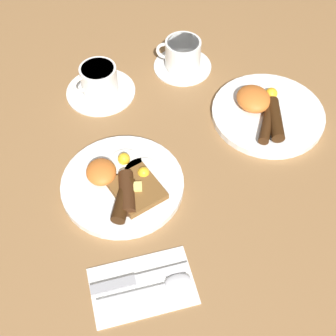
{
  "coord_description": "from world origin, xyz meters",
  "views": [
    {
      "loc": [
        0.53,
        -0.08,
        0.76
      ],
      "look_at": [
        0.0,
        0.09,
        0.03
      ],
      "focal_mm": 50.0,
      "sensor_mm": 36.0,
      "label": 1
    }
  ],
  "objects": [
    {
      "name": "spoon",
      "position": [
        0.23,
        0.02,
        0.01
      ],
      "size": [
        0.04,
        0.16,
        0.01
      ],
      "rotation": [
        0.0,
        0.0,
        1.5
      ],
      "color": "silver",
      "rests_on": "napkin"
    },
    {
      "name": "ground_plane",
      "position": [
        0.0,
        0.0,
        0.0
      ],
      "size": [
        3.0,
        3.0,
        0.0
      ],
      "primitive_type": "plane",
      "color": "olive"
    },
    {
      "name": "breakfast_plate_near",
      "position": [
        0.0,
        0.0,
        0.01
      ],
      "size": [
        0.24,
        0.24,
        0.04
      ],
      "color": "white",
      "rests_on": "ground_plane"
    },
    {
      "name": "teacup_far",
      "position": [
        -0.3,
        0.23,
        0.03
      ],
      "size": [
        0.14,
        0.14,
        0.07
      ],
      "color": "white",
      "rests_on": "ground_plane"
    },
    {
      "name": "breakfast_plate_far",
      "position": [
        -0.09,
        0.35,
        0.01
      ],
      "size": [
        0.25,
        0.25,
        0.05
      ],
      "color": "white",
      "rests_on": "ground_plane"
    },
    {
      "name": "knife",
      "position": [
        0.2,
        -0.03,
        0.01
      ],
      "size": [
        0.03,
        0.17,
        0.01
      ],
      "rotation": [
        0.0,
        0.0,
        1.51
      ],
      "color": "silver",
      "rests_on": "napkin"
    },
    {
      "name": "napkin",
      "position": [
        0.21,
        -0.02,
        0.0
      ],
      "size": [
        0.12,
        0.18,
        0.01
      ],
      "primitive_type": "cube",
      "rotation": [
        0.0,
        0.0,
        -0.06
      ],
      "color": "white",
      "rests_on": "ground_plane"
    },
    {
      "name": "teacup_near",
      "position": [
        -0.28,
        0.02,
        0.03
      ],
      "size": [
        0.16,
        0.16,
        0.07
      ],
      "color": "white",
      "rests_on": "ground_plane"
    }
  ]
}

